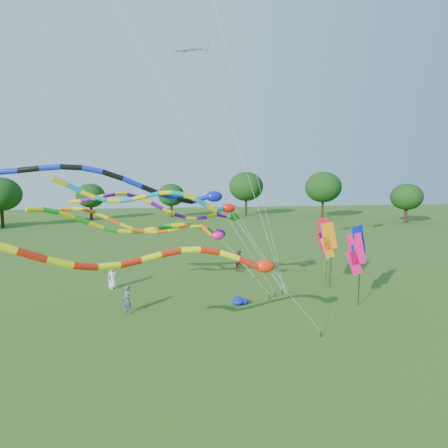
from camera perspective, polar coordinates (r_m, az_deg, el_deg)
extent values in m
plane|color=#2E5C18|center=(19.11, 6.18, -15.84)|extent=(160.00, 160.00, 0.00)
cylinder|color=#382314|center=(73.08, 26.27, 1.66)|extent=(0.50, 0.50, 3.22)
ellipsoid|color=#113B10|center=(72.87, 26.45, 4.96)|extent=(6.80, 6.80, 5.78)
cylinder|color=#382314|center=(74.96, 14.82, 2.07)|extent=(0.50, 0.50, 2.72)
ellipsoid|color=#113B10|center=(74.76, 14.90, 4.78)|extent=(5.75, 5.75, 4.89)
cylinder|color=#382314|center=(72.20, 3.41, 2.36)|extent=(0.50, 0.50, 3.35)
ellipsoid|color=#113B10|center=(71.98, 3.44, 5.83)|extent=(7.07, 7.07, 6.01)
cylinder|color=#382314|center=(69.82, -7.80, 2.05)|extent=(0.50, 0.50, 3.09)
ellipsoid|color=#113B10|center=(69.60, -7.86, 5.36)|extent=(6.53, 6.53, 5.55)
cylinder|color=#382314|center=(71.97, -19.61, 2.03)|extent=(0.50, 0.50, 3.53)
ellipsoid|color=#113B10|center=(71.76, -19.76, 5.70)|extent=(7.46, 7.46, 6.34)
cylinder|color=black|center=(18.82, 14.55, -15.91)|extent=(0.05, 0.05, 0.30)
cylinder|color=silver|center=(17.29, 10.67, -11.36)|extent=(0.02, 0.02, 4.62)
ellipsoid|color=red|center=(16.01, 6.25, -6.39)|extent=(0.89, 0.57, 0.57)
cylinder|color=red|center=(15.69, 3.71, -5.92)|extent=(0.26, 0.26, 0.90)
cylinder|color=#F7FF0D|center=(15.42, 0.79, -4.83)|extent=(0.26, 0.26, 0.87)
cylinder|color=red|center=(15.19, -2.17, -4.13)|extent=(0.26, 0.26, 0.82)
cylinder|color=#F7FF0D|center=(14.98, -5.13, -3.97)|extent=(0.26, 0.26, 0.80)
cylinder|color=red|center=(14.77, -8.08, -4.33)|extent=(0.26, 0.26, 0.80)
cylinder|color=#F7FF0D|center=(14.55, -11.04, -5.02)|extent=(0.26, 0.26, 0.81)
cylinder|color=red|center=(14.31, -14.05, -5.73)|extent=(0.26, 0.26, 0.81)
cylinder|color=#F7FF0D|center=(14.05, -17.13, -6.16)|extent=(0.26, 0.26, 0.82)
cylinder|color=red|center=(13.77, -20.35, -6.07)|extent=(0.26, 0.26, 0.84)
cylinder|color=#F7FF0D|center=(13.50, -23.72, -5.41)|extent=(0.26, 0.26, 0.88)
cylinder|color=red|center=(13.28, -27.22, -4.28)|extent=(0.26, 0.26, 0.89)
cylinder|color=#F7FF0D|center=(13.15, -30.79, -2.99)|extent=(0.26, 0.26, 0.88)
cylinder|color=black|center=(23.69, 6.94, -10.91)|extent=(0.05, 0.05, 0.30)
cylinder|color=silver|center=(23.03, 3.05, -6.31)|extent=(0.02, 0.02, 4.87)
ellipsoid|color=#E31978|center=(22.65, -0.95, -1.78)|extent=(0.76, 0.49, 0.49)
cylinder|color=#FF4F0D|center=(22.89, -2.66, -1.01)|extent=(0.22, 0.22, 1.02)
cylinder|color=#D6DC0B|center=(23.17, -4.32, -0.29)|extent=(0.22, 0.22, 0.68)
cylinder|color=#FF4F0D|center=(23.23, -5.99, -0.48)|extent=(0.22, 0.22, 0.69)
cylinder|color=#D6DC0B|center=(23.25, -7.68, -0.83)|extent=(0.22, 0.22, 0.70)
cylinder|color=#FF4F0D|center=(23.24, -9.38, -1.14)|extent=(0.22, 0.22, 0.70)
cylinder|color=#D6DC0B|center=(23.19, -11.11, -1.21)|extent=(0.22, 0.22, 0.71)
cylinder|color=#FF4F0D|center=(23.12, -12.87, -0.95)|extent=(0.22, 0.22, 0.74)
cylinder|color=#D6DC0B|center=(23.07, -14.64, -0.37)|extent=(0.22, 0.22, 0.77)
cylinder|color=#FF4F0D|center=(23.07, -16.40, 0.42)|extent=(0.22, 0.22, 0.78)
cylinder|color=#D6DC0B|center=(23.13, -18.12, 1.23)|extent=(0.22, 0.22, 0.76)
cylinder|color=#FF4F0D|center=(23.29, -19.77, 1.86)|extent=(0.22, 0.22, 0.71)
cylinder|color=#D6DC0B|center=(23.54, -21.32, 2.17)|extent=(0.22, 0.22, 0.69)
cylinder|color=#FF4F0D|center=(23.88, -22.76, 2.14)|extent=(0.22, 0.22, 0.70)
cylinder|color=#D6DC0B|center=(24.30, -24.10, 1.88)|extent=(0.22, 0.22, 0.72)
cylinder|color=black|center=(24.58, 9.89, -10.30)|extent=(0.05, 0.05, 0.30)
cylinder|color=silver|center=(23.43, 5.86, -4.67)|extent=(0.02, 0.02, 6.01)
ellipsoid|color=#2F921A|center=(22.67, 1.55, 1.14)|extent=(0.77, 0.49, 0.49)
cylinder|color=#650D96|center=(22.78, -0.22, 1.28)|extent=(0.22, 0.22, 0.80)
cylinder|color=yellow|center=(22.84, -1.90, 1.24)|extent=(0.22, 0.22, 0.68)
cylinder|color=#650D96|center=(22.63, -3.49, 0.95)|extent=(0.22, 0.22, 0.68)
cylinder|color=yellow|center=(22.38, -5.10, 0.92)|extent=(0.22, 0.22, 0.69)
cylinder|color=#650D96|center=(22.14, -6.75, 1.25)|extent=(0.22, 0.22, 0.72)
cylinder|color=yellow|center=(21.92, -8.45, 1.91)|extent=(0.22, 0.22, 0.75)
cylinder|color=#650D96|center=(21.77, -10.18, 2.76)|extent=(0.22, 0.22, 0.75)
cylinder|color=yellow|center=(21.69, -11.92, 3.58)|extent=(0.22, 0.22, 0.72)
cylinder|color=#650D96|center=(21.71, -13.66, 4.16)|extent=(0.22, 0.22, 0.68)
cylinder|color=yellow|center=(21.83, -15.37, 4.38)|extent=(0.22, 0.22, 0.66)
cylinder|color=#650D96|center=(22.03, -17.02, 4.25)|extent=(0.22, 0.22, 0.68)
cylinder|color=yellow|center=(22.30, -18.61, 3.88)|extent=(0.22, 0.22, 0.70)
cylinder|color=#650D96|center=(22.61, -20.15, 3.47)|extent=(0.22, 0.22, 0.69)
cylinder|color=yellow|center=(22.93, -21.65, 3.23)|extent=(0.22, 0.22, 0.68)
cylinder|color=black|center=(24.09, 7.79, -10.62)|extent=(0.05, 0.05, 0.30)
cylinder|color=silver|center=(22.46, 3.38, -3.50)|extent=(0.02, 0.02, 7.31)
ellipsoid|color=#0D16BA|center=(21.37, -1.51, 4.22)|extent=(0.97, 0.62, 0.62)
cylinder|color=#0E25E3|center=(21.14, -3.65, 3.80)|extent=(0.28, 0.28, 0.99)
cylinder|color=black|center=(20.82, -6.09, 3.59)|extent=(0.28, 0.28, 0.98)
cylinder|color=#0E25E3|center=(20.40, -8.55, 4.18)|extent=(0.28, 0.28, 1.01)
cylinder|color=black|center=(20.06, -11.14, 5.10)|extent=(0.28, 0.28, 1.04)
cylinder|color=#0E25E3|center=(19.81, -13.83, 6.17)|extent=(0.28, 0.28, 1.03)
cylinder|color=black|center=(19.68, -16.61, 7.14)|extent=(0.28, 0.28, 1.00)
cylinder|color=#0E25E3|center=(19.67, -19.42, 7.80)|extent=(0.28, 0.28, 0.97)
cylinder|color=black|center=(19.76, -22.22, 8.01)|extent=(0.28, 0.28, 0.96)
cylinder|color=#0E25E3|center=(19.95, -24.95, 7.81)|extent=(0.28, 0.28, 0.97)
cylinder|color=black|center=(20.22, -27.60, 7.38)|extent=(0.28, 0.28, 0.98)
cylinder|color=#0E25E3|center=(20.54, -30.17, 6.95)|extent=(0.28, 0.28, 0.97)
cylinder|color=black|center=(24.62, 8.85, -10.25)|extent=(0.05, 0.05, 0.30)
cylinder|color=silver|center=(22.98, 5.00, -4.14)|extent=(0.02, 0.02, 6.61)
ellipsoid|color=red|center=(21.76, 0.70, 2.46)|extent=(0.84, 0.54, 0.54)
cylinder|color=#0B91C3|center=(21.31, -0.70, 2.22)|extent=(0.24, 0.24, 0.76)
cylinder|color=yellow|center=(20.82, -2.03, 2.46)|extent=(0.24, 0.24, 0.74)
cylinder|color=#0B91C3|center=(20.50, -3.61, 3.37)|extent=(0.24, 0.24, 0.73)
cylinder|color=yellow|center=(20.26, -5.30, 4.16)|extent=(0.24, 0.24, 0.68)
cylinder|color=#0B91C3|center=(20.11, -7.08, 4.64)|extent=(0.24, 0.24, 0.65)
cylinder|color=yellow|center=(20.05, -8.93, 4.71)|extent=(0.24, 0.24, 0.65)
cylinder|color=#0B91C3|center=(20.06, -10.80, 4.42)|extent=(0.24, 0.24, 0.68)
cylinder|color=yellow|center=(20.12, -12.69, 3.97)|extent=(0.24, 0.24, 0.68)
cylinder|color=#0B91C3|center=(20.20, -14.55, 3.57)|extent=(0.24, 0.24, 0.67)
cylinder|color=yellow|center=(20.26, -16.40, 3.43)|extent=(0.24, 0.24, 0.65)
cylinder|color=#0B91C3|center=(20.30, -18.24, 3.66)|extent=(0.24, 0.24, 0.67)
cylinder|color=yellow|center=(20.29, -20.07, 4.26)|extent=(0.24, 0.24, 0.70)
cylinder|color=#0B91C3|center=(20.24, -21.91, 5.09)|extent=(0.24, 0.24, 0.73)
cylinder|color=yellow|center=(20.14, -23.76, 5.95)|extent=(0.24, 0.24, 0.72)
cylinder|color=black|center=(27.62, 4.84, -8.29)|extent=(0.05, 0.05, 0.30)
cylinder|color=silver|center=(26.35, 2.12, -4.91)|extent=(0.02, 0.02, 4.61)
ellipsoid|color=#8A0C73|center=(25.27, -0.83, -1.48)|extent=(0.98, 0.63, 0.63)
cylinder|color=#159E1D|center=(24.64, -2.03, -1.16)|extent=(0.28, 0.28, 1.06)
cylinder|color=yellow|center=(24.02, -3.42, -0.53)|extent=(0.28, 0.28, 0.83)
cylinder|color=#159E1D|center=(23.74, -5.23, -0.20)|extent=(0.28, 0.28, 0.81)
cylinder|color=yellow|center=(23.55, -7.12, -0.19)|extent=(0.28, 0.28, 0.81)
cylinder|color=#159E1D|center=(23.43, -9.07, -0.45)|extent=(0.28, 0.28, 0.82)
cylinder|color=yellow|center=(23.36, -11.05, -0.82)|extent=(0.28, 0.28, 0.82)
cylinder|color=#159E1D|center=(23.29, -13.02, -1.09)|extent=(0.28, 0.28, 0.81)
cylinder|color=yellow|center=(23.21, -14.99, -1.12)|extent=(0.28, 0.28, 0.80)
cylinder|color=#159E1D|center=(23.08, -16.96, -0.82)|extent=(0.28, 0.28, 0.83)
cylinder|color=yellow|center=(22.91, -18.92, -0.22)|extent=(0.28, 0.28, 0.86)
cylinder|color=#159E1D|center=(22.68, -20.89, 0.55)|extent=(0.28, 0.28, 0.88)
cylinder|color=yellow|center=(22.43, -22.87, 1.29)|extent=(0.28, 0.28, 0.86)
cylinder|color=#159E1D|center=(22.16, -24.87, 1.81)|extent=(0.28, 0.28, 0.83)
cylinder|color=yellow|center=(21.91, -26.90, 1.98)|extent=(0.28, 0.28, 0.82)
cylinder|color=black|center=(23.35, 9.48, -11.22)|extent=(0.04, 0.04, 0.30)
cylinder|color=silver|center=(22.90, 3.46, 13.58)|extent=(0.01, 0.01, 20.15)
cylinder|color=black|center=(23.35, 9.48, -11.22)|extent=(0.04, 0.04, 0.30)
cylinder|color=silver|center=(20.85, -5.52, 14.32)|extent=(0.01, 0.01, 22.80)
cylinder|color=black|center=(23.35, 9.48, -11.22)|extent=(0.04, 0.04, 0.30)
cylinder|color=silver|center=(24.82, 3.00, 9.37)|extent=(0.01, 0.01, 17.99)
cone|color=purple|center=(29.17, -2.62, 25.33)|extent=(1.07, 1.16, 1.18)
cube|color=purple|center=(29.04, -4.13, 25.09)|extent=(0.90, 0.12, 0.04)
cube|color=purple|center=(28.96, -5.33, 24.88)|extent=(0.90, 0.12, 0.04)
cube|color=purple|center=(28.89, -6.52, 24.67)|extent=(0.90, 0.12, 0.04)
cylinder|color=black|center=(27.37, 15.91, -4.84)|extent=(0.02, 0.02, 3.87)
cube|color=green|center=(27.02, 15.61, -2.10)|extent=(1.16, 0.22, 1.93)
cube|color=green|center=(27.11, 15.41, -3.78)|extent=(1.01, 0.20, 1.51)
cylinder|color=black|center=(23.41, 20.03, -6.29)|extent=(0.02, 0.02, 4.41)
cube|color=#0C24B4|center=(22.94, 19.82, -2.45)|extent=(1.13, 0.43, 1.93)
cube|color=#0C24B4|center=(23.02, 19.61, -4.43)|extent=(0.98, 0.38, 1.51)
cylinder|color=black|center=(23.12, 19.90, -6.99)|extent=(0.02, 0.02, 3.98)
cube|color=#F30D69|center=(22.78, 19.51, -3.60)|extent=(1.13, 0.39, 1.93)
cube|color=#F30D69|center=(22.92, 19.23, -5.57)|extent=(0.99, 0.35, 1.51)
cylinder|color=black|center=(26.22, 16.11, -5.00)|extent=(0.02, 0.02, 4.19)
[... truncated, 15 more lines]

